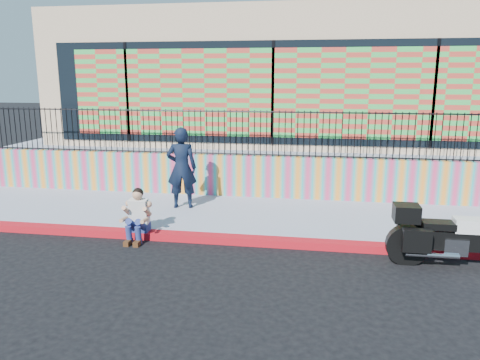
# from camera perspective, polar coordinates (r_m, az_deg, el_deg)

# --- Properties ---
(ground) EXTENTS (90.00, 90.00, 0.00)m
(ground) POSITION_cam_1_polar(r_m,az_deg,el_deg) (9.52, 1.33, -7.82)
(ground) COLOR black
(ground) RESTS_ON ground
(red_curb) EXTENTS (16.00, 0.30, 0.15)m
(red_curb) POSITION_cam_1_polar(r_m,az_deg,el_deg) (9.50, 1.33, -7.40)
(red_curb) COLOR #B80F0D
(red_curb) RESTS_ON ground
(sidewalk) EXTENTS (16.00, 3.00, 0.15)m
(sidewalk) POSITION_cam_1_polar(r_m,az_deg,el_deg) (11.05, 2.55, -4.50)
(sidewalk) COLOR #969CB4
(sidewalk) RESTS_ON ground
(mural_wall) EXTENTS (16.00, 0.20, 1.10)m
(mural_wall) POSITION_cam_1_polar(r_m,az_deg,el_deg) (12.43, 3.47, 0.41)
(mural_wall) COLOR #D9396B
(mural_wall) RESTS_ON sidewalk
(metal_fence) EXTENTS (15.80, 0.04, 1.20)m
(metal_fence) POSITION_cam_1_polar(r_m,az_deg,el_deg) (12.24, 3.54, 5.67)
(metal_fence) COLOR black
(metal_fence) RESTS_ON mural_wall
(elevated_platform) EXTENTS (16.00, 10.00, 1.25)m
(elevated_platform) POSITION_cam_1_polar(r_m,az_deg,el_deg) (17.44, 5.25, 3.66)
(elevated_platform) COLOR #969CB4
(elevated_platform) RESTS_ON ground
(storefront_building) EXTENTS (14.00, 8.06, 4.00)m
(storefront_building) POSITION_cam_1_polar(r_m,az_deg,el_deg) (17.02, 5.37, 12.31)
(storefront_building) COLOR tan
(storefront_building) RESTS_ON elevated_platform
(police_motorcycle) EXTENTS (2.36, 0.78, 1.47)m
(police_motorcycle) POSITION_cam_1_polar(r_m,az_deg,el_deg) (9.09, 24.79, -5.94)
(police_motorcycle) COLOR black
(police_motorcycle) RESTS_ON ground
(police_officer) EXTENTS (0.80, 0.60, 1.98)m
(police_officer) POSITION_cam_1_polar(r_m,az_deg,el_deg) (11.42, -7.13, 1.48)
(police_officer) COLOR black
(police_officer) RESTS_ON sidewalk
(seated_man) EXTENTS (0.54, 0.71, 1.06)m
(seated_man) POSITION_cam_1_polar(r_m,az_deg,el_deg) (9.79, -12.49, -4.78)
(seated_man) COLOR navy
(seated_man) RESTS_ON ground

